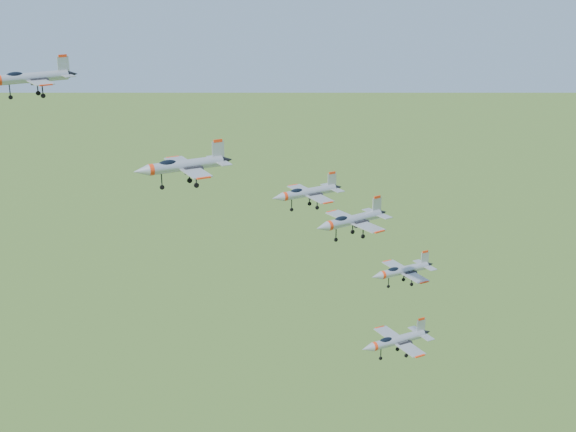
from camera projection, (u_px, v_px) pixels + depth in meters
jet_lead at (30, 78)px, 104.22m from camera, size 12.50×10.28×3.35m
jet_left_high at (183, 165)px, 97.74m from camera, size 12.92×10.75×3.45m
jet_right_high at (352, 220)px, 99.30m from camera, size 11.25×9.24×3.01m
jet_left_low at (307, 192)px, 125.47m from camera, size 12.81×10.60×3.42m
jet_right_low at (402, 270)px, 116.56m from camera, size 11.00×9.14×2.94m
jet_trail at (396, 340)px, 126.73m from camera, size 13.21×10.97×3.53m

